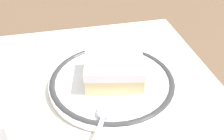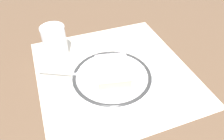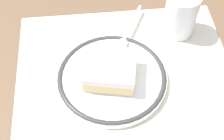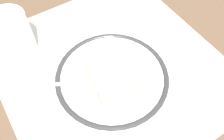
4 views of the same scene
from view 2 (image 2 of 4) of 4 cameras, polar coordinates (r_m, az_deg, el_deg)
name	(u,v)px [view 2 (image 2 of 4)]	position (r m, az deg, el deg)	size (l,w,h in m)	color
ground_plane	(114,72)	(0.59, 0.44, -0.45)	(2.40, 2.40, 0.00)	brown
placemat	(114,71)	(0.59, 0.44, -0.40)	(0.42, 0.41, 0.00)	beige
plate	(112,77)	(0.56, 0.00, -1.86)	(0.21, 0.21, 0.02)	white
cake_slice	(113,71)	(0.55, 0.22, -0.24)	(0.11, 0.10, 0.04)	beige
spoon	(72,74)	(0.57, -10.56, -0.95)	(0.08, 0.13, 0.01)	silver
cup	(55,43)	(0.64, -14.87, 6.85)	(0.07, 0.07, 0.10)	silver
napkin	(171,95)	(0.55, 15.46, -6.45)	(0.11, 0.11, 0.00)	white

